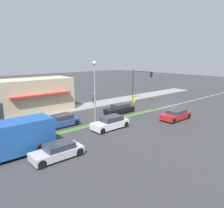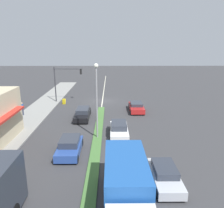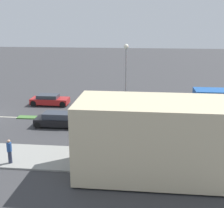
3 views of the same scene
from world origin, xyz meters
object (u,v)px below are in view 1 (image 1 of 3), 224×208
object	(u,v)px
coupe_blue	(61,121)
van_white	(110,123)
pedestrian	(93,97)
sedan_silver	(58,151)
hatchback_red	(176,115)
street_lamp	(95,85)
warning_aframe_sign	(134,100)
suv_black	(120,109)
traffic_signal_main	(139,80)
delivery_truck	(9,140)

from	to	relation	value
coupe_blue	van_white	bearing A→B (deg)	-139.90
pedestrian	sedan_silver	distance (m)	21.21
sedan_silver	hatchback_red	world-z (taller)	same
hatchback_red	street_lamp	bearing A→B (deg)	61.36
warning_aframe_sign	van_white	bearing A→B (deg)	123.27
sedan_silver	hatchback_red	size ratio (longest dim) A/B	0.95
hatchback_red	coupe_blue	bearing A→B (deg)	59.84
coupe_blue	suv_black	world-z (taller)	coupe_blue
traffic_signal_main	van_white	world-z (taller)	traffic_signal_main
warning_aframe_sign	van_white	xyz separation A→B (m)	(-8.21, 12.51, 0.25)
delivery_truck	van_white	size ratio (longest dim) A/B	1.73
sedan_silver	warning_aframe_sign	bearing A→B (deg)	-61.71
traffic_signal_main	van_white	size ratio (longest dim) A/B	1.29
warning_aframe_sign	hatchback_red	world-z (taller)	hatchback_red
delivery_truck	coupe_blue	distance (m)	8.29
street_lamp	sedan_silver	distance (m)	9.91
traffic_signal_main	pedestrian	xyz separation A→B (m)	(4.16, 7.11, -2.88)
pedestrian	sedan_silver	size ratio (longest dim) A/B	0.42
delivery_truck	suv_black	xyz separation A→B (m)	(4.40, -16.23, -0.83)
street_lamp	hatchback_red	xyz separation A→B (m)	(-5.00, -9.16, -4.16)
street_lamp	traffic_signal_main	bearing A→B (deg)	-66.85
pedestrian	sedan_silver	xyz separation A→B (m)	(-15.29, 14.70, -0.41)
warning_aframe_sign	coupe_blue	distance (m)	16.66
traffic_signal_main	delivery_truck	xyz separation A→B (m)	(-8.32, 24.54, -2.43)
street_lamp	suv_black	size ratio (longest dim) A/B	1.62
pedestrian	suv_black	distance (m)	8.19
suv_black	warning_aframe_sign	bearing A→B (deg)	-61.33
delivery_truck	hatchback_red	distance (m)	19.59
van_white	suv_black	xyz separation A→B (m)	(4.40, -5.55, -0.04)
traffic_signal_main	hatchback_red	xyz separation A→B (m)	(-11.12, 5.17, -3.29)
warning_aframe_sign	sedan_silver	bearing A→B (deg)	118.29
street_lamp	sedan_silver	size ratio (longest dim) A/B	1.80
street_lamp	coupe_blue	xyz separation A→B (m)	(2.20, 3.24, -4.12)
street_lamp	suv_black	world-z (taller)	street_lamp
street_lamp	warning_aframe_sign	size ratio (longest dim) A/B	8.80
warning_aframe_sign	street_lamp	bearing A→B (deg)	114.84
street_lamp	sedan_silver	world-z (taller)	street_lamp
delivery_truck	street_lamp	bearing A→B (deg)	-77.85
warning_aframe_sign	traffic_signal_main	bearing A→B (deg)	-85.11
van_white	hatchback_red	size ratio (longest dim) A/B	1.01
pedestrian	coupe_blue	xyz separation A→B (m)	(-8.09, 10.46, -0.36)
warning_aframe_sign	suv_black	world-z (taller)	suv_black
traffic_signal_main	street_lamp	xyz separation A→B (m)	(-6.12, 14.33, 0.88)
warning_aframe_sign	coupe_blue	size ratio (longest dim) A/B	0.21
sedan_silver	suv_black	size ratio (longest dim) A/B	0.90
pedestrian	hatchback_red	size ratio (longest dim) A/B	0.39
sedan_silver	suv_black	bearing A→B (deg)	-61.91
traffic_signal_main	delivery_truck	size ratio (longest dim) A/B	0.75
warning_aframe_sign	suv_black	xyz separation A→B (m)	(-3.81, 6.97, 0.21)
pedestrian	van_white	bearing A→B (deg)	151.59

